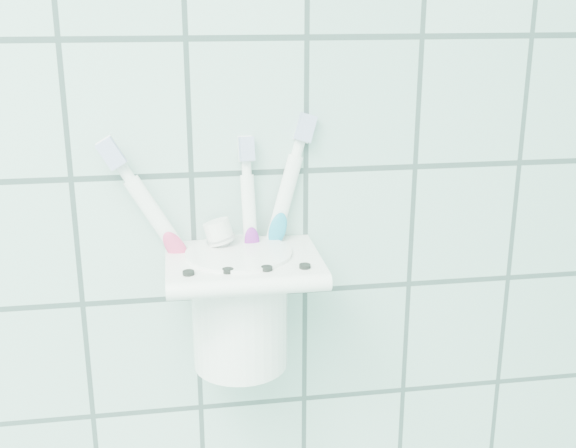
# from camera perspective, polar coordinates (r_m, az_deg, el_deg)

# --- Properties ---
(holder_bracket) EXTENTS (0.13, 0.10, 0.04)m
(holder_bracket) POSITION_cam_1_polar(r_m,az_deg,el_deg) (0.61, -3.56, -3.33)
(holder_bracket) COLOR white
(holder_bracket) RESTS_ON wall_back
(cup) EXTENTS (0.09, 0.09, 0.11)m
(cup) POSITION_cam_1_polar(r_m,az_deg,el_deg) (0.63, -3.84, -6.35)
(cup) COLOR white
(cup) RESTS_ON holder_bracket
(toothbrush_pink) EXTENTS (0.10, 0.03, 0.21)m
(toothbrush_pink) POSITION_cam_1_polar(r_m,az_deg,el_deg) (0.61, -3.60, -0.54)
(toothbrush_pink) COLOR white
(toothbrush_pink) RESTS_ON cup
(toothbrush_blue) EXTENTS (0.02, 0.04, 0.19)m
(toothbrush_blue) POSITION_cam_1_polar(r_m,az_deg,el_deg) (0.62, -2.59, -1.96)
(toothbrush_blue) COLOR white
(toothbrush_blue) RESTS_ON cup
(toothbrush_orange) EXTENTS (0.06, 0.04, 0.21)m
(toothbrush_orange) POSITION_cam_1_polar(r_m,az_deg,el_deg) (0.62, -3.58, -0.56)
(toothbrush_orange) COLOR white
(toothbrush_orange) RESTS_ON cup
(toothpaste_tube) EXTENTS (0.06, 0.03, 0.13)m
(toothpaste_tube) POSITION_cam_1_polar(r_m,az_deg,el_deg) (0.63, -2.52, -4.11)
(toothpaste_tube) COLOR silver
(toothpaste_tube) RESTS_ON cup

